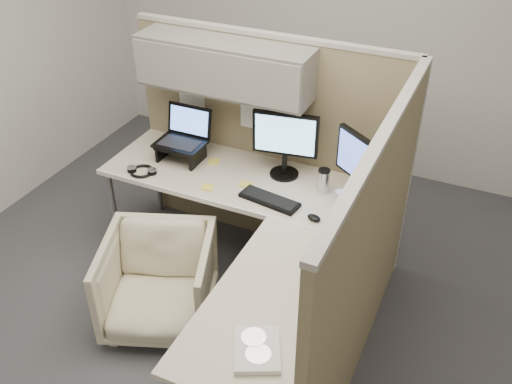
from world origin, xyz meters
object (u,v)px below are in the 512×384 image
at_px(office_chair, 158,279).
at_px(keyboard, 269,200).
at_px(monitor_left, 285,140).
at_px(desk, 251,225).

relative_size(office_chair, keyboard, 1.74).
xyz_separation_m(monitor_left, keyboard, (0.04, -0.34, -0.26)).
distance_m(desk, keyboard, 0.23).
height_order(office_chair, monitor_left, monitor_left).
xyz_separation_m(desk, office_chair, (-0.49, -0.35, -0.34)).
bearing_deg(desk, office_chair, -144.25).
distance_m(desk, monitor_left, 0.64).
height_order(monitor_left, keyboard, monitor_left).
height_order(desk, monitor_left, monitor_left).
relative_size(desk, office_chair, 2.88).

